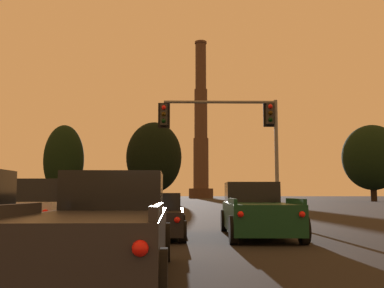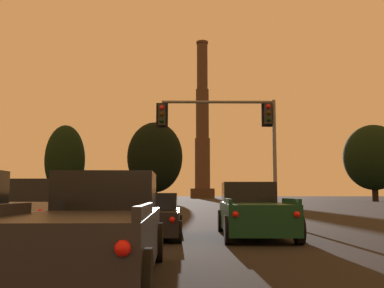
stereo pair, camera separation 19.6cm
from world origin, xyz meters
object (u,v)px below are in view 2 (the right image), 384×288
Objects in this scene: traffic_light_overhead_right at (234,128)px; smokestack at (202,135)px; pickup_truck_right_lane_front at (253,212)px; suv_left_lane_front at (43,209)px; pickup_truck_center_lane_second at (94,230)px; sedan_center_lane_front at (152,216)px.

traffic_light_overhead_right is 130.98m from smokestack.
suv_left_lane_front is (-6.93, -0.22, 0.09)m from pickup_truck_right_lane_front.
traffic_light_overhead_right is (7.01, 6.56, 3.68)m from suv_left_lane_front.
traffic_light_overhead_right reaches higher than pickup_truck_right_lane_front.
pickup_truck_right_lane_front is at bearing -90.73° from traffic_light_overhead_right.
suv_left_lane_front is 0.09× the size of smokestack.
smokestack is at bearing 90.32° from pickup_truck_right_lane_front.
suv_left_lane_front is (-3.21, 7.34, 0.09)m from pickup_truck_center_lane_second.
sedan_center_lane_front is 8.33m from traffic_light_overhead_right.
traffic_light_overhead_right is 0.11× the size of smokestack.
pickup_truck_right_lane_front is 7.38m from traffic_light_overhead_right.
smokestack is (2.70, 136.24, 20.45)m from pickup_truck_right_lane_front.
pickup_truck_center_lane_second is at bearing -93.58° from sedan_center_lane_front.
pickup_truck_right_lane_front is at bearing -91.14° from smokestack.
pickup_truck_center_lane_second is 1.18× the size of sedan_center_lane_front.
suv_left_lane_front is 138.30m from smokestack.
smokestack reaches higher than sedan_center_lane_front.
suv_left_lane_front is 10.29m from traffic_light_overhead_right.
suv_left_lane_front is 0.83× the size of traffic_light_overhead_right.
pickup_truck_center_lane_second is at bearing -114.76° from pickup_truck_right_lane_front.
pickup_truck_right_lane_front is 1.17× the size of sedan_center_lane_front.
pickup_truck_center_lane_second is at bearing -92.56° from smokestack.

